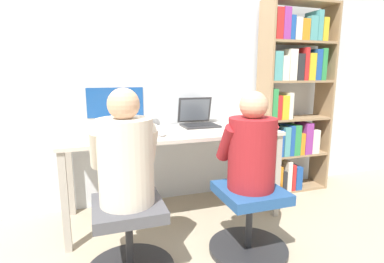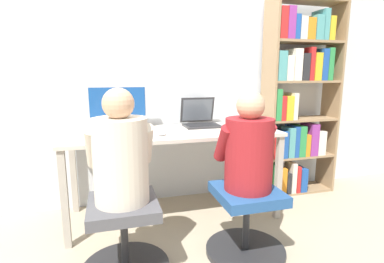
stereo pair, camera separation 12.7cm
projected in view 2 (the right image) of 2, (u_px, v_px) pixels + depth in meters
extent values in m
plane|color=tan|center=(183.00, 233.00, 2.41)|extent=(14.00, 14.00, 0.00)
cube|color=silver|center=(163.00, 70.00, 2.88)|extent=(10.00, 0.05, 2.60)
cube|color=beige|center=(173.00, 133.00, 2.59)|extent=(1.81, 0.70, 0.03)
cube|color=#ADA497|center=(65.00, 200.00, 2.14)|extent=(0.05, 0.05, 0.74)
cube|color=#ADA497|center=(278.00, 178.00, 2.61)|extent=(0.05, 0.05, 0.74)
cube|color=#ADA497|center=(74.00, 173.00, 2.73)|extent=(0.05, 0.05, 0.74)
cube|color=#ADA497|center=(247.00, 159.00, 3.19)|extent=(0.05, 0.05, 0.74)
cylinder|color=beige|center=(119.00, 129.00, 2.67)|extent=(0.19, 0.19, 0.01)
cylinder|color=beige|center=(119.00, 123.00, 2.66)|extent=(0.04, 0.04, 0.08)
cube|color=beige|center=(118.00, 102.00, 2.63)|extent=(0.53, 0.02, 0.30)
cube|color=#19478C|center=(118.00, 102.00, 2.62)|extent=(0.48, 0.01, 0.26)
cube|color=#2D2D30|center=(202.00, 126.00, 2.80)|extent=(0.33, 0.25, 0.02)
cube|color=black|center=(202.00, 124.00, 2.80)|extent=(0.29, 0.20, 0.00)
cube|color=#2D2D30|center=(197.00, 110.00, 2.93)|extent=(0.33, 0.07, 0.25)
cube|color=slate|center=(197.00, 110.00, 2.92)|extent=(0.29, 0.06, 0.21)
cube|color=#B2B2B7|center=(124.00, 136.00, 2.35)|extent=(0.45, 0.14, 0.02)
cube|color=#97979C|center=(124.00, 134.00, 2.35)|extent=(0.42, 0.11, 0.00)
ellipsoid|color=silver|center=(162.00, 133.00, 2.41)|extent=(0.07, 0.10, 0.03)
cylinder|color=#262628|center=(125.00, 239.00, 1.91)|extent=(0.05, 0.05, 0.38)
cube|color=#4C4C51|center=(123.00, 206.00, 1.87)|extent=(0.42, 0.44, 0.07)
cylinder|color=#262628|center=(245.00, 250.00, 2.14)|extent=(0.56, 0.56, 0.04)
cylinder|color=#262628|center=(246.00, 224.00, 2.11)|extent=(0.05, 0.05, 0.38)
cube|color=#234C84|center=(247.00, 194.00, 2.06)|extent=(0.42, 0.44, 0.07)
cylinder|color=beige|center=(121.00, 161.00, 1.81)|extent=(0.33, 0.33, 0.52)
sphere|color=tan|center=(118.00, 104.00, 1.74)|extent=(0.19, 0.19, 0.19)
cylinder|color=beige|center=(93.00, 147.00, 1.82)|extent=(0.09, 0.23, 0.29)
cylinder|color=beige|center=(145.00, 144.00, 1.91)|extent=(0.09, 0.23, 0.29)
cylinder|color=maroon|center=(249.00, 154.00, 2.01)|extent=(0.32, 0.32, 0.49)
sphere|color=tan|center=(251.00, 106.00, 1.95)|extent=(0.19, 0.19, 0.19)
cylinder|color=maroon|center=(224.00, 143.00, 2.02)|extent=(0.09, 0.22, 0.28)
cylinder|color=maroon|center=(264.00, 141.00, 2.10)|extent=(0.09, 0.22, 0.28)
cube|color=#997A56|center=(268.00, 101.00, 3.01)|extent=(0.02, 0.28, 1.98)
cube|color=#997A56|center=(331.00, 100.00, 3.21)|extent=(0.02, 0.28, 1.98)
cube|color=#997A56|center=(295.00, 189.00, 3.29)|extent=(0.73, 0.27, 0.02)
cube|color=#997A56|center=(297.00, 155.00, 3.22)|extent=(0.73, 0.27, 0.02)
cube|color=#997A56|center=(299.00, 119.00, 3.15)|extent=(0.73, 0.27, 0.02)
cube|color=#997A56|center=(302.00, 81.00, 3.07)|extent=(0.73, 0.27, 0.02)
cube|color=#997A56|center=(305.00, 42.00, 3.00)|extent=(0.73, 0.27, 0.02)
cube|color=#997A56|center=(307.00, 1.00, 2.92)|extent=(0.73, 0.27, 0.02)
cube|color=#2D8C47|center=(271.00, 178.00, 3.14)|extent=(0.07, 0.20, 0.33)
cube|color=orange|center=(279.00, 180.00, 3.16)|extent=(0.09, 0.17, 0.28)
cube|color=#262628|center=(284.00, 181.00, 3.19)|extent=(0.05, 0.20, 0.22)
cube|color=silver|center=(290.00, 177.00, 3.18)|extent=(0.05, 0.16, 0.32)
cube|color=red|center=(294.00, 177.00, 3.22)|extent=(0.04, 0.20, 0.28)
cube|color=#1E4C9E|center=(299.00, 178.00, 3.24)|extent=(0.08, 0.20, 0.25)
cube|color=red|center=(273.00, 147.00, 3.09)|extent=(0.09, 0.21, 0.22)
cube|color=#1E4C9E|center=(281.00, 143.00, 3.10)|extent=(0.06, 0.20, 0.28)
cube|color=teal|center=(288.00, 142.00, 3.10)|extent=(0.07, 0.17, 0.31)
cube|color=#1E4C9E|center=(292.00, 141.00, 3.13)|extent=(0.05, 0.21, 0.32)
cube|color=#2D8C47|center=(297.00, 140.00, 3.15)|extent=(0.08, 0.21, 0.32)
cube|color=orange|center=(304.00, 144.00, 3.16)|extent=(0.05, 0.17, 0.23)
cube|color=#8C338C|center=(309.00, 139.00, 3.19)|extent=(0.09, 0.21, 0.33)
cube|color=silver|center=(317.00, 142.00, 3.21)|extent=(0.09, 0.18, 0.26)
cube|color=#2D8C47|center=(274.00, 104.00, 3.00)|extent=(0.06, 0.21, 0.31)
cube|color=red|center=(280.00, 108.00, 3.00)|extent=(0.05, 0.16, 0.24)
cube|color=gold|center=(284.00, 107.00, 3.05)|extent=(0.08, 0.23, 0.24)
cube|color=silver|center=(291.00, 106.00, 3.05)|extent=(0.05, 0.20, 0.27)
cube|color=teal|center=(278.00, 66.00, 2.93)|extent=(0.09, 0.20, 0.28)
cube|color=silver|center=(285.00, 68.00, 2.96)|extent=(0.07, 0.22, 0.24)
cube|color=silver|center=(293.00, 65.00, 2.98)|extent=(0.08, 0.22, 0.31)
cube|color=#262628|center=(300.00, 67.00, 3.00)|extent=(0.08, 0.21, 0.26)
cube|color=red|center=(306.00, 64.00, 3.02)|extent=(0.05, 0.22, 0.32)
cube|color=gold|center=(312.00, 67.00, 3.04)|extent=(0.08, 0.22, 0.27)
cube|color=#1E4C9E|center=(319.00, 65.00, 3.05)|extent=(0.07, 0.20, 0.31)
cube|color=#2D8C47|center=(324.00, 64.00, 3.08)|extent=(0.06, 0.23, 0.32)
cube|color=red|center=(280.00, 24.00, 2.84)|extent=(0.07, 0.18, 0.29)
cube|color=#8C338C|center=(286.00, 24.00, 2.89)|extent=(0.08, 0.24, 0.30)
cube|color=#1E4C9E|center=(293.00, 28.00, 2.89)|extent=(0.05, 0.18, 0.23)
cube|color=silver|center=(299.00, 29.00, 2.91)|extent=(0.07, 0.20, 0.21)
cube|color=orange|center=(306.00, 30.00, 2.94)|extent=(0.09, 0.20, 0.20)
cube|color=teal|center=(314.00, 29.00, 2.97)|extent=(0.08, 0.22, 0.23)
cube|color=teal|center=(320.00, 26.00, 2.99)|extent=(0.06, 0.22, 0.29)
cube|color=gold|center=(326.00, 29.00, 3.00)|extent=(0.06, 0.20, 0.23)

